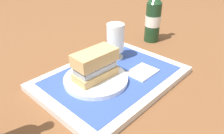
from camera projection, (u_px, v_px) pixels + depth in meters
ground_plane at (112, 81)px, 0.68m from camera, size 3.00×3.00×0.00m
tray at (112, 78)px, 0.68m from camera, size 0.44×0.32×0.02m
placemat at (112, 75)px, 0.67m from camera, size 0.38×0.27×0.00m
plate at (96, 79)px, 0.64m from camera, size 0.19×0.19×0.01m
sandwich at (96, 64)px, 0.62m from camera, size 0.13×0.07×0.08m
beer_glass at (115, 40)px, 0.74m from camera, size 0.06×0.06×0.12m
napkin_folded at (142, 72)px, 0.68m from camera, size 0.09×0.07×0.01m
beer_bottle at (153, 17)px, 0.91m from camera, size 0.07×0.07×0.27m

